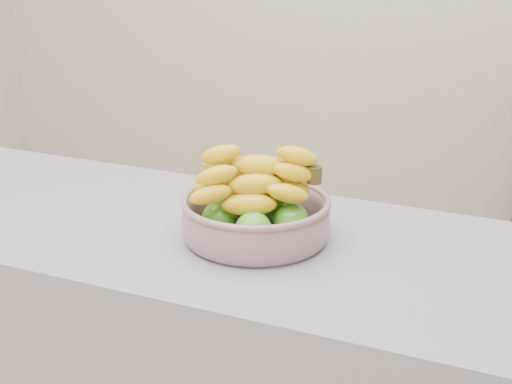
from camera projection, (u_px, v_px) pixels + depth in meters
fruit_bowl at (256, 213)px, 1.42m from camera, size 0.30×0.30×0.18m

